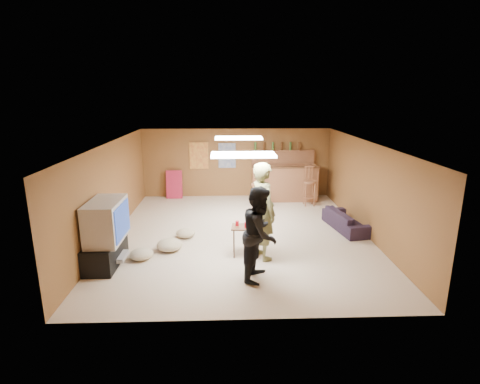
{
  "coord_description": "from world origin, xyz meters",
  "views": [
    {
      "loc": [
        -0.31,
        -8.42,
        3.28
      ],
      "look_at": [
        0.0,
        0.2,
        1.0
      ],
      "focal_mm": 28.0,
      "sensor_mm": 36.0,
      "label": 1
    }
  ],
  "objects_px": {
    "bar_counter": "(285,183)",
    "tray_table": "(244,241)",
    "person_olive": "(263,211)",
    "person_black": "(260,233)",
    "sofa": "(347,220)",
    "tv_body": "(106,221)"
  },
  "relations": [
    {
      "from": "person_black",
      "to": "sofa",
      "type": "xyz_separation_m",
      "value": [
        2.38,
        2.45,
        -0.63
      ]
    },
    {
      "from": "person_black",
      "to": "tray_table",
      "type": "bearing_deg",
      "value": 32.53
    },
    {
      "from": "tv_body",
      "to": "person_black",
      "type": "bearing_deg",
      "value": -13.0
    },
    {
      "from": "bar_counter",
      "to": "sofa",
      "type": "xyz_separation_m",
      "value": [
        1.15,
        -2.68,
        -0.32
      ]
    },
    {
      "from": "bar_counter",
      "to": "person_black",
      "type": "bearing_deg",
      "value": -103.45
    },
    {
      "from": "bar_counter",
      "to": "person_black",
      "type": "distance_m",
      "value": 5.28
    },
    {
      "from": "tv_body",
      "to": "person_olive",
      "type": "relative_size",
      "value": 0.55
    },
    {
      "from": "tv_body",
      "to": "bar_counter",
      "type": "relative_size",
      "value": 0.55
    },
    {
      "from": "bar_counter",
      "to": "tv_body",
      "type": "bearing_deg",
      "value": -133.0
    },
    {
      "from": "person_olive",
      "to": "person_black",
      "type": "height_order",
      "value": "person_olive"
    },
    {
      "from": "tray_table",
      "to": "sofa",
      "type": "bearing_deg",
      "value": 29.07
    },
    {
      "from": "person_olive",
      "to": "tray_table",
      "type": "relative_size",
      "value": 3.13
    },
    {
      "from": "person_olive",
      "to": "tray_table",
      "type": "xyz_separation_m",
      "value": [
        -0.38,
        0.11,
        -0.68
      ]
    },
    {
      "from": "person_olive",
      "to": "sofa",
      "type": "bearing_deg",
      "value": -79.37
    },
    {
      "from": "tray_table",
      "to": "person_olive",
      "type": "bearing_deg",
      "value": -16.03
    },
    {
      "from": "person_olive",
      "to": "tv_body",
      "type": "bearing_deg",
      "value": 69.37
    },
    {
      "from": "person_olive",
      "to": "tray_table",
      "type": "height_order",
      "value": "person_olive"
    },
    {
      "from": "person_olive",
      "to": "bar_counter",
      "type": "bearing_deg",
      "value": -38.77
    },
    {
      "from": "person_olive",
      "to": "tray_table",
      "type": "bearing_deg",
      "value": 49.61
    },
    {
      "from": "bar_counter",
      "to": "tray_table",
      "type": "xyz_separation_m",
      "value": [
        -1.48,
        -4.14,
        -0.23
      ]
    },
    {
      "from": "bar_counter",
      "to": "sofa",
      "type": "distance_m",
      "value": 2.93
    },
    {
      "from": "sofa",
      "to": "tray_table",
      "type": "distance_m",
      "value": 3.01
    }
  ]
}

